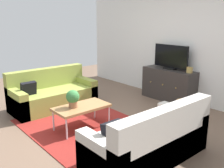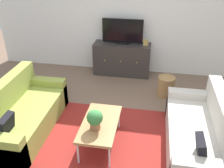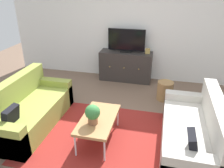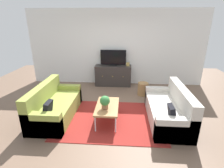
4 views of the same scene
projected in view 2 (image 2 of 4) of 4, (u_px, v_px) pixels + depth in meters
name	position (u px, v px, depth m)	size (l,w,h in m)	color
ground_plane	(108.00, 135.00, 4.08)	(10.00, 10.00, 0.00)	brown
wall_back	(128.00, 15.00, 5.61)	(6.40, 0.12, 2.70)	white
area_rug	(106.00, 141.00, 3.94)	(2.50, 1.90, 0.01)	maroon
couch_left_side	(20.00, 116.00, 4.07)	(0.83, 1.79, 0.84)	olive
couch_right_side	(203.00, 136.00, 3.63)	(0.83, 1.79, 0.84)	beige
coffee_table	(100.00, 124.00, 3.70)	(0.52, 0.97, 0.42)	#A37547
potted_plant	(95.00, 119.00, 3.48)	(0.23, 0.23, 0.31)	#936042
tv_console	(122.00, 59.00, 5.86)	(1.31, 0.47, 0.75)	#332D2B
flat_screen_tv	(123.00, 32.00, 5.56)	(0.91, 0.16, 0.57)	black
mantel_clock	(146.00, 43.00, 5.57)	(0.11, 0.07, 0.13)	tan
wicker_basket	(166.00, 86.00, 5.06)	(0.34, 0.34, 0.41)	#9E7547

